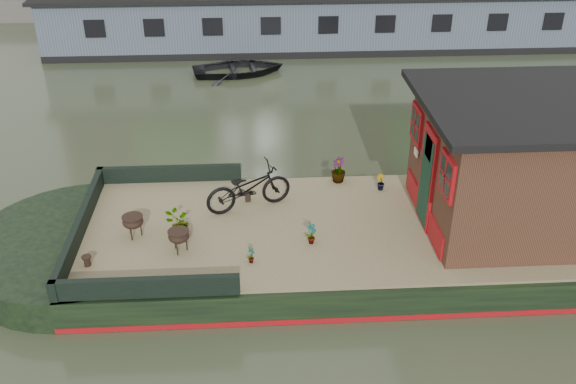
{
  "coord_description": "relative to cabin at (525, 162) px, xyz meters",
  "views": [
    {
      "loc": [
        -2.72,
        -10.09,
        7.14
      ],
      "look_at": [
        -2.09,
        0.5,
        1.11
      ],
      "focal_mm": 40.0,
      "sensor_mm": 36.0,
      "label": 1
    }
  ],
  "objects": [
    {
      "name": "bicycle",
      "position": [
        -5.02,
        0.72,
        -0.78
      ],
      "size": [
        1.82,
        1.15,
        0.9
      ],
      "primitive_type": "imported",
      "rotation": [
        0.0,
        0.0,
        1.92
      ],
      "color": "black",
      "rests_on": "houseboat_deck"
    },
    {
      "name": "brazier_front",
      "position": [
        -6.25,
        -0.69,
        -1.01
      ],
      "size": [
        0.41,
        0.41,
        0.43
      ],
      "primitive_type": null,
      "rotation": [
        0.0,
        0.0,
        -0.05
      ],
      "color": "black",
      "rests_on": "houseboat_deck"
    },
    {
      "name": "houseboat_hull",
      "position": [
        -3.52,
        0.0,
        -1.6
      ],
      "size": [
        14.01,
        4.02,
        0.6
      ],
      "color": "black",
      "rests_on": "ground"
    },
    {
      "name": "dinghy",
      "position": [
        -5.31,
        10.53,
        -1.56
      ],
      "size": [
        3.33,
        2.61,
        0.63
      ],
      "primitive_type": "imported",
      "rotation": [
        0.0,
        0.0,
        1.73
      ],
      "color": "black",
      "rests_on": "ground"
    },
    {
      "name": "houseboat_deck",
      "position": [
        -2.19,
        0.0,
        -1.25
      ],
      "size": [
        11.8,
        3.8,
        0.05
      ],
      "primitive_type": "cube",
      "color": "olive",
      "rests_on": "houseboat_hull"
    },
    {
      "name": "cabin",
      "position": [
        0.0,
        0.0,
        0.0
      ],
      "size": [
        4.0,
        3.5,
        2.42
      ],
      "color": "black",
      "rests_on": "houseboat_deck"
    },
    {
      "name": "bow_bulwark",
      "position": [
        -7.25,
        0.0,
        -1.05
      ],
      "size": [
        3.0,
        4.0,
        0.35
      ],
      "color": "black",
      "rests_on": "houseboat_deck"
    },
    {
      "name": "brazier_rear",
      "position": [
        -7.12,
        -0.17,
        -1.01
      ],
      "size": [
        0.47,
        0.47,
        0.43
      ],
      "primitive_type": null,
      "rotation": [
        0.0,
        0.0,
        -0.2
      ],
      "color": "black",
      "rests_on": "houseboat_deck"
    },
    {
      "name": "potted_plant_d",
      "position": [
        -3.15,
        1.7,
        -0.96
      ],
      "size": [
        0.41,
        0.41,
        0.55
      ],
      "primitive_type": "imported",
      "rotation": [
        0.0,
        0.0,
        5.15
      ],
      "color": "brown",
      "rests_on": "houseboat_deck"
    },
    {
      "name": "bollard_port",
      "position": [
        -5.05,
        0.99,
        -1.13
      ],
      "size": [
        0.17,
        0.17,
        0.19
      ],
      "primitive_type": "cylinder",
      "color": "black",
      "rests_on": "houseboat_deck"
    },
    {
      "name": "far_houseboat",
      "position": [
        -2.19,
        14.0,
        -0.91
      ],
      "size": [
        20.4,
        4.4,
        2.11
      ],
      "color": "#4B5464",
      "rests_on": "ground"
    },
    {
      "name": "potted_plant_c",
      "position": [
        -6.29,
        -0.22,
        -0.98
      ],
      "size": [
        0.59,
        0.57,
        0.5
      ],
      "primitive_type": "imported",
      "rotation": [
        0.0,
        0.0,
        3.67
      ],
      "color": "maroon",
      "rests_on": "houseboat_deck"
    },
    {
      "name": "ground",
      "position": [
        -2.19,
        0.0,
        -1.88
      ],
      "size": [
        120.0,
        120.0,
        0.0
      ],
      "primitive_type": "plane",
      "color": "#2B3622",
      "rests_on": "ground"
    },
    {
      "name": "bollard_stbd",
      "position": [
        -7.79,
        -1.03,
        -1.13
      ],
      "size": [
        0.17,
        0.17,
        0.19
      ],
      "primitive_type": "cylinder",
      "color": "black",
      "rests_on": "houseboat_deck"
    },
    {
      "name": "potted_plant_e",
      "position": [
        -5.0,
        -1.11,
        -1.07
      ],
      "size": [
        0.17,
        0.2,
        0.32
      ],
      "primitive_type": "imported",
      "rotation": [
        0.0,
        0.0,
        1.14
      ],
      "color": "#A25D2F",
      "rests_on": "houseboat_deck"
    },
    {
      "name": "potted_plant_a",
      "position": [
        -3.92,
        -0.59,
        -1.01
      ],
      "size": [
        0.26,
        0.27,
        0.43
      ],
      "primitive_type": "imported",
      "rotation": [
        0.0,
        0.0,
        0.83
      ],
      "color": "#9A312C",
      "rests_on": "houseboat_deck"
    },
    {
      "name": "potted_plant_b",
      "position": [
        -2.33,
        1.3,
        -1.06
      ],
      "size": [
        0.22,
        0.23,
        0.33
      ],
      "primitive_type": "imported",
      "rotation": [
        0.0,
        0.0,
        2.13
      ],
      "color": "brown",
      "rests_on": "houseboat_deck"
    }
  ]
}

